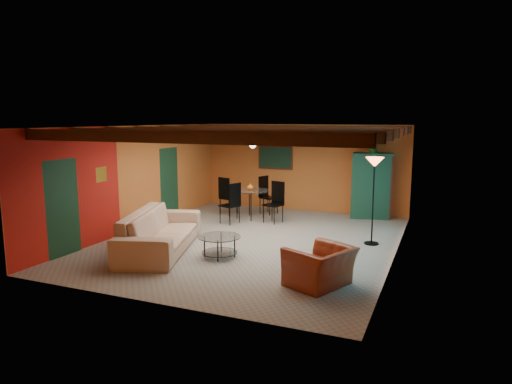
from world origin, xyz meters
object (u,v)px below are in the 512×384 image
at_px(dining_table, 250,199).
at_px(floor_lamp, 373,201).
at_px(vase, 250,176).
at_px(armchair, 320,266).
at_px(armoire, 372,187).
at_px(potted_plant, 374,147).
at_px(coffee_table, 220,246).
at_px(sofa, 161,231).

bearing_deg(dining_table, floor_lamp, -21.52).
height_order(floor_lamp, vase, floor_lamp).
relative_size(dining_table, floor_lamp, 1.10).
bearing_deg(dining_table, armchair, -54.11).
bearing_deg(dining_table, vase, 0.00).
bearing_deg(vase, armchair, -54.11).
height_order(armchair, armoire, armoire).
xyz_separation_m(potted_plant, vase, (-3.24, -1.43, -0.80)).
relative_size(coffee_table, vase, 4.56).
height_order(armchair, dining_table, dining_table).
height_order(coffee_table, armoire, armoire).
distance_m(potted_plant, vase, 3.64).
bearing_deg(sofa, potted_plant, -54.29).
bearing_deg(armoire, vase, -170.62).
bearing_deg(armoire, armchair, -104.25).
height_order(sofa, potted_plant, potted_plant).
bearing_deg(coffee_table, dining_table, 103.61).
bearing_deg(coffee_table, floor_lamp, 38.75).
xyz_separation_m(armchair, vase, (-3.27, 4.51, 0.91)).
distance_m(floor_lamp, potted_plant, 3.11).
distance_m(sofa, potted_plant, 6.62).
bearing_deg(sofa, coffee_table, -106.07).
xyz_separation_m(armchair, dining_table, (-3.27, 4.51, 0.23)).
xyz_separation_m(sofa, floor_lamp, (4.22, 2.30, 0.57)).
distance_m(coffee_table, vase, 3.95).
relative_size(floor_lamp, vase, 10.34).
relative_size(sofa, coffee_table, 3.38).
relative_size(armchair, dining_table, 0.48).
relative_size(dining_table, vase, 11.34).
distance_m(coffee_table, dining_table, 3.83).
xyz_separation_m(armoire, floor_lamp, (0.45, -2.89, 0.09)).
bearing_deg(coffee_table, potted_plant, 65.43).
bearing_deg(vase, sofa, -97.94).
bearing_deg(armoire, sofa, -140.43).
bearing_deg(armoire, coffee_table, -129.03).
xyz_separation_m(armoire, vase, (-3.24, -1.43, 0.33)).
height_order(armchair, vase, vase).
bearing_deg(armoire, potted_plant, 0.00).
height_order(potted_plant, vase, potted_plant).
bearing_deg(armchair, vase, -120.03).
relative_size(sofa, armoire, 1.64).
relative_size(coffee_table, potted_plant, 2.05).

